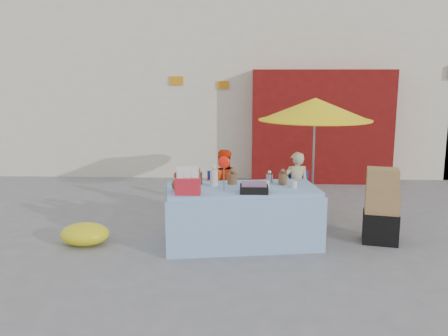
{
  "coord_description": "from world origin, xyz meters",
  "views": [
    {
      "loc": [
        0.4,
        -6.83,
        2.43
      ],
      "look_at": [
        0.09,
        0.6,
        1.0
      ],
      "focal_mm": 38.0,
      "sensor_mm": 36.0,
      "label": 1
    }
  ],
  "objects_px": {
    "market_table": "(241,215)",
    "chair_right": "(296,208)",
    "vendor_beige": "(296,186)",
    "vendor_orange": "(223,185)",
    "umbrella": "(315,110)",
    "chair_left": "(222,207)",
    "box_stack": "(381,209)"
  },
  "relations": [
    {
      "from": "chair_right",
      "to": "box_stack",
      "type": "distance_m",
      "value": 1.5
    },
    {
      "from": "market_table",
      "to": "chair_left",
      "type": "bearing_deg",
      "value": 98.28
    },
    {
      "from": "chair_left",
      "to": "box_stack",
      "type": "bearing_deg",
      "value": -28.73
    },
    {
      "from": "market_table",
      "to": "box_stack",
      "type": "xyz_separation_m",
      "value": [
        2.07,
        0.14,
        0.08
      ]
    },
    {
      "from": "chair_left",
      "to": "chair_right",
      "type": "bearing_deg",
      "value": -7.58
    },
    {
      "from": "market_table",
      "to": "vendor_orange",
      "type": "bearing_deg",
      "value": 96.37
    },
    {
      "from": "chair_left",
      "to": "chair_right",
      "type": "xyz_separation_m",
      "value": [
        1.25,
        0.0,
        0.0
      ]
    },
    {
      "from": "vendor_beige",
      "to": "vendor_orange",
      "type": "bearing_deg",
      "value": -7.58
    },
    {
      "from": "vendor_orange",
      "to": "vendor_beige",
      "type": "xyz_separation_m",
      "value": [
        1.25,
        0.0,
        -0.02
      ]
    },
    {
      "from": "chair_left",
      "to": "market_table",
      "type": "bearing_deg",
      "value": -80.46
    },
    {
      "from": "vendor_beige",
      "to": "box_stack",
      "type": "distance_m",
      "value": 1.56
    },
    {
      "from": "vendor_orange",
      "to": "umbrella",
      "type": "bearing_deg",
      "value": 177.94
    },
    {
      "from": "chair_left",
      "to": "umbrella",
      "type": "xyz_separation_m",
      "value": [
        1.55,
        0.28,
        1.64
      ]
    },
    {
      "from": "chair_right",
      "to": "umbrella",
      "type": "relative_size",
      "value": 0.41
    },
    {
      "from": "chair_right",
      "to": "vendor_orange",
      "type": "height_order",
      "value": "vendor_orange"
    },
    {
      "from": "chair_left",
      "to": "umbrella",
      "type": "relative_size",
      "value": 0.41
    },
    {
      "from": "chair_right",
      "to": "vendor_beige",
      "type": "distance_m",
      "value": 0.37
    },
    {
      "from": "vendor_beige",
      "to": "umbrella",
      "type": "distance_m",
      "value": 1.34
    },
    {
      "from": "chair_right",
      "to": "vendor_beige",
      "type": "bearing_deg",
      "value": 81.53
    },
    {
      "from": "chair_right",
      "to": "market_table",
      "type": "bearing_deg",
      "value": -138.43
    },
    {
      "from": "chair_right",
      "to": "box_stack",
      "type": "relative_size",
      "value": 0.76
    },
    {
      "from": "chair_left",
      "to": "vendor_orange",
      "type": "xyz_separation_m",
      "value": [
        0.0,
        0.13,
        0.36
      ]
    },
    {
      "from": "vendor_orange",
      "to": "box_stack",
      "type": "distance_m",
      "value": 2.62
    },
    {
      "from": "vendor_beige",
      "to": "box_stack",
      "type": "height_order",
      "value": "vendor_beige"
    },
    {
      "from": "chair_left",
      "to": "vendor_orange",
      "type": "height_order",
      "value": "vendor_orange"
    },
    {
      "from": "chair_left",
      "to": "chair_right",
      "type": "relative_size",
      "value": 1.0
    },
    {
      "from": "chair_right",
      "to": "umbrella",
      "type": "bearing_deg",
      "value": 35.69
    },
    {
      "from": "vendor_beige",
      "to": "umbrella",
      "type": "height_order",
      "value": "umbrella"
    },
    {
      "from": "vendor_orange",
      "to": "vendor_beige",
      "type": "height_order",
      "value": "vendor_orange"
    },
    {
      "from": "umbrella",
      "to": "market_table",
      "type": "bearing_deg",
      "value": -132.18
    },
    {
      "from": "vendor_orange",
      "to": "vendor_beige",
      "type": "bearing_deg",
      "value": 172.42
    },
    {
      "from": "market_table",
      "to": "chair_right",
      "type": "relative_size",
      "value": 2.77
    }
  ]
}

